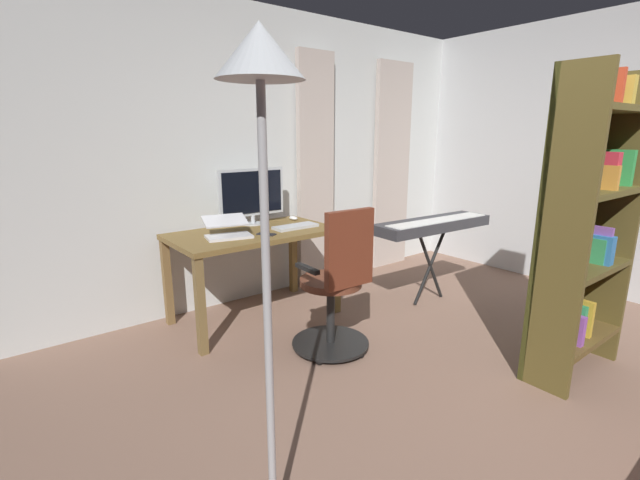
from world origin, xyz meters
TOP-DOWN VIEW (x-y plane):
  - ground_plane at (0.00, 0.00)m, footprint 6.78×6.78m
  - back_room_partition at (0.00, -2.61)m, footprint 4.90×0.10m
  - curtain_left_panel at (-1.53, -2.50)m, footprint 0.52×0.06m
  - curtain_right_panel at (-0.43, -2.50)m, footprint 0.42×0.06m
  - desk at (0.53, -2.09)m, footprint 1.31×0.73m
  - office_chair at (0.38, -1.21)m, footprint 0.56×0.56m
  - computer_monitor at (0.38, -2.34)m, footprint 0.62×0.18m
  - computer_keyboard at (0.18, -1.98)m, footprint 0.39×0.15m
  - laptop at (0.78, -2.04)m, footprint 0.39×0.37m
  - computer_mouse at (0.00, -2.28)m, footprint 0.06×0.10m
  - cell_phone_by_monitor at (0.51, -1.91)m, footprint 0.13×0.16m
  - bookshelf at (-0.69, -0.11)m, footprint 0.78×0.30m
  - piano_keyboard at (-0.93, -1.42)m, footprint 1.23×0.39m
  - floor_lamp at (1.52, -0.24)m, footprint 0.28×0.28m

SIDE VIEW (x-z plane):
  - ground_plane at x=0.00m, z-range 0.00..0.00m
  - office_chair at x=0.38m, z-range -0.05..1.00m
  - desk at x=0.53m, z-range 0.28..1.03m
  - piano_keyboard at x=-0.93m, z-range 0.32..1.11m
  - cell_phone_by_monitor at x=0.51m, z-range 0.75..0.76m
  - computer_keyboard at x=0.18m, z-range 0.75..0.78m
  - computer_mouse at x=0.00m, z-range 0.75..0.79m
  - laptop at x=0.78m, z-range 0.73..0.88m
  - bookshelf at x=-0.69m, z-range 0.01..1.91m
  - computer_monitor at x=0.38m, z-range 0.78..1.26m
  - curtain_left_panel at x=-1.53m, z-range 0.00..2.29m
  - curtain_right_panel at x=-0.43m, z-range 0.00..2.29m
  - back_room_partition at x=0.00m, z-range 0.00..2.61m
  - floor_lamp at x=1.52m, z-range 0.56..2.41m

